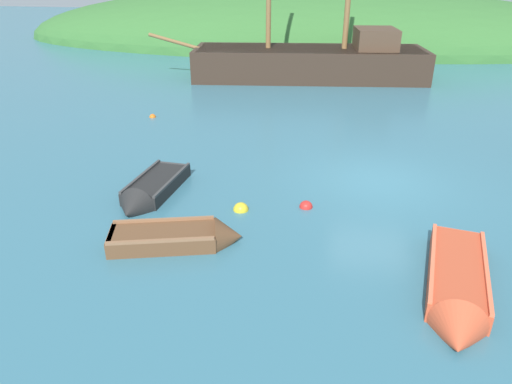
{
  "coord_description": "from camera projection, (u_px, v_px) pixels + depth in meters",
  "views": [
    {
      "loc": [
        -1.3,
        -13.52,
        5.95
      ],
      "look_at": [
        -3.37,
        -2.06,
        0.32
      ],
      "focal_mm": 32.9,
      "sensor_mm": 36.0,
      "label": 1
    }
  ],
  "objects": [
    {
      "name": "ground_plane",
      "position": [
        376.0,
        181.0,
        14.35
      ],
      "size": [
        120.0,
        120.0,
        0.0
      ],
      "primitive_type": "plane",
      "color": "teal"
    },
    {
      "name": "shore_hill",
      "position": [
        307.0,
        41.0,
        41.06
      ],
      "size": [
        51.33,
        19.91,
        8.69
      ],
      "primitive_type": "ellipsoid",
      "color": "#387033",
      "rests_on": "ground"
    },
    {
      "name": "sailing_ship",
      "position": [
        311.0,
        68.0,
        27.1
      ],
      "size": [
        15.89,
        5.52,
        11.04
      ],
      "rotation": [
        0.0,
        0.0,
        3.27
      ],
      "color": "#38281E",
      "rests_on": "ground"
    },
    {
      "name": "rowboat_near_dock",
      "position": [
        150.0,
        193.0,
        13.32
      ],
      "size": [
        1.29,
        3.21,
        1.02
      ],
      "rotation": [
        0.0,
        0.0,
        4.63
      ],
      "color": "black",
      "rests_on": "ground"
    },
    {
      "name": "rowboat_far",
      "position": [
        457.0,
        291.0,
        9.27
      ],
      "size": [
        1.75,
        3.97,
        1.05
      ],
      "rotation": [
        0.0,
        0.0,
        4.53
      ],
      "color": "#C64C2D",
      "rests_on": "ground"
    },
    {
      "name": "rowboat_center",
      "position": [
        183.0,
        239.0,
        11.07
      ],
      "size": [
        3.25,
        1.82,
        1.0
      ],
      "rotation": [
        0.0,
        0.0,
        0.27
      ],
      "color": "brown",
      "rests_on": "ground"
    },
    {
      "name": "buoy_yellow",
      "position": [
        241.0,
        210.0,
        12.66
      ],
      "size": [
        0.42,
        0.42,
        0.42
      ],
      "primitive_type": "sphere",
      "color": "yellow",
      "rests_on": "ground"
    },
    {
      "name": "buoy_orange",
      "position": [
        153.0,
        117.0,
        20.41
      ],
      "size": [
        0.28,
        0.28,
        0.28
      ],
      "primitive_type": "sphere",
      "color": "orange",
      "rests_on": "ground"
    },
    {
      "name": "buoy_red",
      "position": [
        306.0,
        207.0,
        12.81
      ],
      "size": [
        0.37,
        0.37,
        0.37
      ],
      "primitive_type": "sphere",
      "color": "red",
      "rests_on": "ground"
    }
  ]
}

